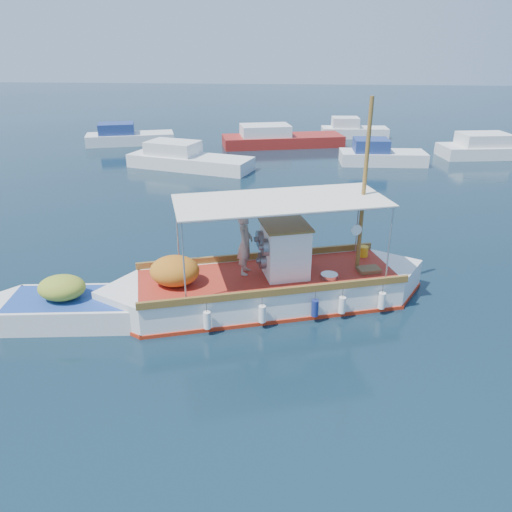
{
  "coord_description": "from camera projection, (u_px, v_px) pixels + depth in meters",
  "views": [
    {
      "loc": [
        0.04,
        -13.59,
        7.44
      ],
      "look_at": [
        -1.06,
        0.0,
        1.49
      ],
      "focal_mm": 35.0,
      "sensor_mm": 36.0,
      "label": 1
    }
  ],
  "objects": [
    {
      "name": "bg_boat_far_n",
      "position": [
        352.0,
        131.0,
        40.76
      ],
      "size": [
        5.37,
        2.23,
        1.8
      ],
      "rotation": [
        0.0,
        0.0,
        0.04
      ],
      "color": "silver",
      "rests_on": "ground"
    },
    {
      "name": "bg_boat_e",
      "position": [
        495.0,
        149.0,
        34.04
      ],
      "size": [
        8.26,
        3.83,
        1.8
      ],
      "rotation": [
        0.0,
        0.0,
        0.16
      ],
      "color": "silver",
      "rests_on": "ground"
    },
    {
      "name": "bg_boat_ne",
      "position": [
        380.0,
        156.0,
        32.08
      ],
      "size": [
        5.44,
        2.35,
        1.8
      ],
      "rotation": [
        0.0,
        0.0,
        0.03
      ],
      "color": "silver",
      "rests_on": "ground"
    },
    {
      "name": "bg_boat_n",
      "position": [
        279.0,
        140.0,
        37.38
      ],
      "size": [
        9.32,
        4.84,
        1.8
      ],
      "rotation": [
        0.0,
        0.0,
        0.24
      ],
      "color": "maroon",
      "rests_on": "ground"
    },
    {
      "name": "fishing_caique",
      "position": [
        266.0,
        286.0,
        15.11
      ],
      "size": [
        9.76,
        4.83,
        6.22
      ],
      "rotation": [
        0.0,
        0.0,
        0.3
      ],
      "color": "white",
      "rests_on": "ground"
    },
    {
      "name": "dinghy",
      "position": [
        92.0,
        309.0,
        14.27
      ],
      "size": [
        6.42,
        2.35,
        1.58
      ],
      "rotation": [
        0.0,
        0.0,
        0.12
      ],
      "color": "white",
      "rests_on": "ground"
    },
    {
      "name": "bg_boat_far_w",
      "position": [
        128.0,
        138.0,
        38.14
      ],
      "size": [
        6.87,
        4.09,
        1.8
      ],
      "rotation": [
        0.0,
        0.0,
        0.3
      ],
      "color": "silver",
      "rests_on": "ground"
    },
    {
      "name": "ground",
      "position": [
        290.0,
        301.0,
        15.39
      ],
      "size": [
        160.0,
        160.0,
        0.0
      ],
      "primitive_type": "plane",
      "color": "black",
      "rests_on": "ground"
    },
    {
      "name": "bg_boat_nw",
      "position": [
        187.0,
        160.0,
        31.02
      ],
      "size": [
        8.13,
        4.52,
        1.8
      ],
      "rotation": [
        0.0,
        0.0,
        -0.29
      ],
      "color": "silver",
      "rests_on": "ground"
    }
  ]
}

